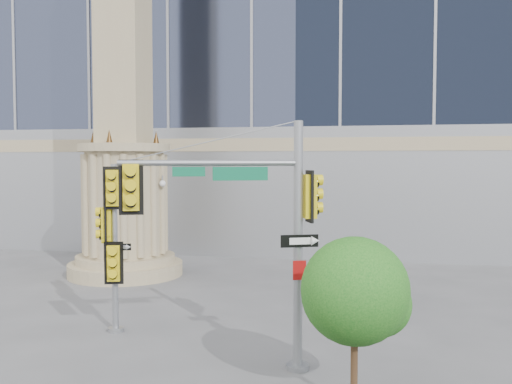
# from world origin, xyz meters

# --- Properties ---
(ground) EXTENTS (120.00, 120.00, 0.00)m
(ground) POSITION_xyz_m (0.00, 0.00, 0.00)
(ground) COLOR #545456
(ground) RESTS_ON ground
(monument) EXTENTS (4.40, 4.40, 16.60)m
(monument) POSITION_xyz_m (-6.00, 9.00, 5.52)
(monument) COLOR tan
(monument) RESTS_ON ground
(main_signal_pole) EXTENTS (3.88, 1.82, 5.26)m
(main_signal_pole) POSITION_xyz_m (0.93, -0.14, 3.26)
(main_signal_pole) COLOR slate
(main_signal_pole) RESTS_ON ground
(secondary_signal_pole) EXTENTS (0.81, 0.58, 4.36)m
(secondary_signal_pole) POSITION_xyz_m (-3.18, 1.89, 2.56)
(secondary_signal_pole) COLOR slate
(secondary_signal_pole) RESTS_ON ground
(street_tree) EXTENTS (1.98, 1.93, 3.08)m
(street_tree) POSITION_xyz_m (3.07, -1.46, 2.03)
(street_tree) COLOR tan
(street_tree) RESTS_ON ground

